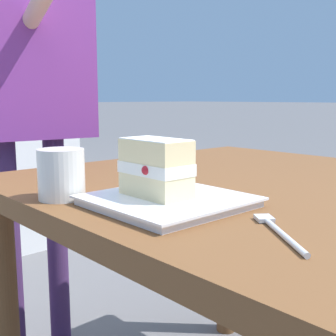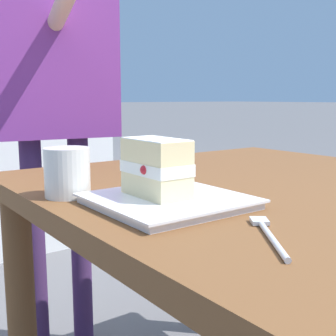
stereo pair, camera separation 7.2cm
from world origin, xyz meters
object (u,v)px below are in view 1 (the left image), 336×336
(patio_table, at_px, (325,237))
(dessert_fork, at_px, (277,230))
(dessert_plate, at_px, (168,201))
(diner_person, at_px, (25,60))
(coffee_cup, at_px, (61,173))
(cake_slice, at_px, (156,168))

(patio_table, height_order, dessert_fork, dessert_fork)
(patio_table, xyz_separation_m, dessert_plate, (0.13, 0.30, 0.10))
(diner_person, bearing_deg, dessert_fork, 173.85)
(dessert_plate, relative_size, dessert_fork, 1.62)
(dessert_plate, height_order, dessert_fork, dessert_plate)
(dessert_plate, bearing_deg, coffee_cup, 32.73)
(coffee_cup, bearing_deg, dessert_plate, -147.27)
(patio_table, relative_size, diner_person, 0.88)
(patio_table, bearing_deg, dessert_plate, 67.29)
(patio_table, distance_m, coffee_cup, 0.52)
(coffee_cup, bearing_deg, dessert_fork, -162.89)
(patio_table, distance_m, diner_person, 1.00)
(coffee_cup, bearing_deg, cake_slice, -147.50)
(dessert_fork, xyz_separation_m, coffee_cup, (0.37, 0.12, 0.04))
(dessert_plate, height_order, cake_slice, cake_slice)
(patio_table, xyz_separation_m, cake_slice, (0.14, 0.31, 0.16))
(dessert_fork, height_order, coffee_cup, coffee_cup)
(patio_table, distance_m, dessert_fork, 0.32)
(patio_table, distance_m, cake_slice, 0.38)
(patio_table, xyz_separation_m, coffee_cup, (0.29, 0.41, 0.14))
(cake_slice, distance_m, dessert_fork, 0.23)
(patio_table, distance_m, dessert_plate, 0.34)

